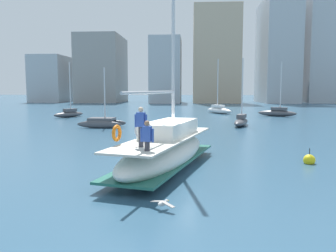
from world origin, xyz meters
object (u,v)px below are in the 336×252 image
moored_sloop_near (277,112)px  moored_ketch_distant (102,122)px  main_sailboat (166,149)px  seagull (163,203)px  moored_sloop_far (219,110)px  mooring_buoy (309,160)px  moored_catamaran (69,113)px  moored_cutter_right (241,121)px

moored_sloop_near → moored_ketch_distant: (-20.52, -14.97, -0.04)m
main_sailboat → seagull: bearing=-86.8°
moored_sloop_near → moored_sloop_far: size_ratio=0.89×
main_sailboat → moored_sloop_near: 34.63m
moored_sloop_far → moored_ketch_distant: moored_sloop_far is taller
moored_sloop_far → moored_ketch_distant: size_ratio=1.42×
seagull → mooring_buoy: bearing=46.4°
main_sailboat → moored_sloop_far: bearing=81.6°
main_sailboat → moored_sloop_far: size_ratio=1.42×
moored_catamaran → seagull: (15.26, -34.50, -0.30)m
moored_sloop_near → moored_catamaran: size_ratio=1.02×
main_sailboat → seagull: 5.81m
moored_sloop_far → mooring_buoy: (1.67, -35.56, -0.42)m
moored_sloop_near → moored_sloop_far: 9.00m
main_sailboat → moored_catamaran: bearing=117.5°
seagull → mooring_buoy: (6.83, 7.18, -0.04)m
main_sailboat → moored_cutter_right: (6.28, 19.20, -0.38)m
main_sailboat → seagull: main_sailboat is taller
moored_sloop_near → moored_cutter_right: (-6.74, -12.88, -0.04)m
moored_cutter_right → moored_ketch_distant: bearing=-171.4°
main_sailboat → moored_ketch_distant: size_ratio=2.01×
moored_ketch_distant → seagull: size_ratio=7.09×
moored_sloop_far → moored_ketch_distant: 23.72m
seagull → mooring_buoy: mooring_buoy is taller
moored_ketch_distant → moored_catamaran: bearing=122.6°
seagull → mooring_buoy: 9.90m
moored_sloop_near → mooring_buoy: size_ratio=8.24×
moored_sloop_far → moored_catamaran: moored_sloop_far is taller
main_sailboat → moored_sloop_far: 37.38m
moored_sloop_near → mooring_buoy: 31.23m
moored_ketch_distant → mooring_buoy: size_ratio=6.49×
moored_sloop_far → moored_cutter_right: moored_sloop_far is taller
moored_cutter_right → seagull: bearing=-103.4°
moored_ketch_distant → mooring_buoy: moored_ketch_distant is taller
moored_sloop_far → moored_catamaran: (-20.42, -8.23, -0.08)m
main_sailboat → moored_cutter_right: size_ratio=1.72×
moored_sloop_far → seagull: (-5.16, -42.74, -0.38)m
moored_ketch_distant → seagull: moored_ketch_distant is taller
moored_ketch_distant → seagull: bearing=-71.2°
moored_sloop_far → mooring_buoy: 35.60m
moored_sloop_near → moored_ketch_distant: 25.40m
moored_catamaran → moored_cutter_right: moored_catamaran is taller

